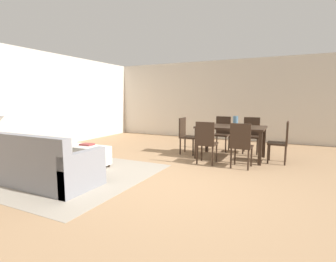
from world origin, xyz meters
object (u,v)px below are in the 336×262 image
dining_chair_far_right (251,133)px  vase_centerpiece (235,121)px  dining_chair_near_left (206,140)px  book_on_ottoman (87,144)px  dining_chair_far_left (222,131)px  dining_chair_head_east (282,140)px  ottoman_table (86,155)px  dining_table (231,130)px  dining_chair_near_right (241,143)px  dining_chair_head_west (186,133)px  couch (40,166)px

dining_chair_far_right → vase_centerpiece: (-0.25, -0.81, 0.36)m
dining_chair_near_left → book_on_ottoman: bearing=-151.3°
dining_chair_far_left → dining_chair_head_east: same height
ottoman_table → vase_centerpiece: 3.42m
dining_table → dining_chair_head_east: (1.11, -0.01, -0.15)m
dining_chair_far_left → dining_chair_far_right: size_ratio=1.00×
dining_chair_near_right → dining_chair_head_west: 1.73m
dining_chair_head_west → book_on_ottoman: bearing=-124.9°
dining_table → dining_chair_near_right: (0.38, -0.83, -0.15)m
dining_chair_near_right → vase_centerpiece: size_ratio=3.86×
ottoman_table → dining_table: 3.30m
dining_chair_head_east → vase_centerpiece: size_ratio=3.86×
dining_chair_near_left → book_on_ottoman: dining_chair_near_left is taller
couch → dining_chair_head_west: (1.29, 3.22, 0.22)m
dining_chair_near_right → dining_chair_far_right: (-0.03, 1.66, 0.00)m
dining_chair_near_left → vase_centerpiece: vase_centerpiece is taller
ottoman_table → dining_table: dining_table is taller
dining_chair_near_left → dining_chair_far_right: 1.79m
dining_table → dining_chair_head_west: bearing=-179.5°
dining_chair_head_west → vase_centerpiece: size_ratio=3.86×
couch → dining_chair_near_left: dining_chair_near_left is taller
dining_chair_head_east → dining_table: bearing=179.3°
ottoman_table → dining_table: size_ratio=0.65×
dining_chair_near_right → dining_chair_head_west: bearing=151.6°
dining_chair_near_left → vase_centerpiece: size_ratio=3.86×
book_on_ottoman → dining_chair_far_left: bearing=53.1°
couch → dining_chair_far_right: 4.92m
couch → vase_centerpiece: size_ratio=8.22×
dining_chair_near_left → dining_chair_head_east: 1.66m
dining_chair_head_east → vase_centerpiece: (-1.01, 0.03, 0.36)m
dining_chair_far_right → dining_table: bearing=-112.8°
dining_table → book_on_ottoman: size_ratio=5.89×
dining_chair_far_left → ottoman_table: bearing=-125.9°
couch → book_on_ottoman: couch is taller
dining_chair_far_left → vase_centerpiece: bearing=-58.1°
dining_chair_head_west → book_on_ottoman: size_ratio=3.54×
dining_chair_far_right → book_on_ottoman: dining_chair_far_right is taller
dining_chair_near_right → dining_chair_head_west: (-1.52, 0.82, 0.00)m
dining_chair_head_east → vase_centerpiece: bearing=178.2°
dining_chair_far_right → book_on_ottoman: bearing=-135.4°
dining_chair_near_left → dining_chair_head_west: 1.13m
couch → dining_chair_near_left: 3.19m
vase_centerpiece → couch: bearing=-127.8°
couch → dining_table: couch is taller
dining_table → dining_chair_far_right: 0.91m
couch → book_on_ottoman: (-0.12, 1.21, 0.15)m
dining_chair_near_left → dining_chair_head_west: size_ratio=1.00×
book_on_ottoman → dining_table: bearing=38.5°
dining_chair_far_right → dining_chair_head_east: same height
couch → vase_centerpiece: (2.52, 3.25, 0.58)m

